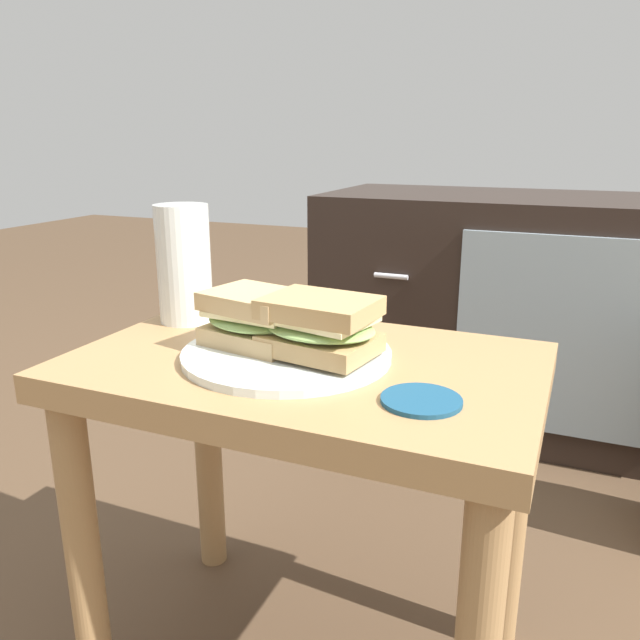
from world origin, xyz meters
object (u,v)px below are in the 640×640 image
at_px(sandwich_back, 320,326).
at_px(coaster, 421,400).
at_px(plate, 287,354).
at_px(tv_cabinet, 517,312).
at_px(sandwich_front, 254,319).
at_px(beer_glass, 184,265).

xyz_separation_m(sandwich_back, coaster, (0.14, -0.06, -0.04)).
bearing_deg(plate, tv_cabinet, 79.40).
xyz_separation_m(sandwich_front, coaster, (0.23, -0.07, -0.04)).
relative_size(sandwich_front, beer_glass, 0.85).
bearing_deg(sandwich_back, plate, 174.30).
bearing_deg(coaster, sandwich_back, 155.57).
distance_m(plate, sandwich_back, 0.06).
relative_size(plate, coaster, 3.06).
bearing_deg(plate, coaster, -20.09).
distance_m(plate, sandwich_front, 0.06).
bearing_deg(sandwich_back, beer_glass, 159.85).
xyz_separation_m(sandwich_front, beer_glass, (-0.16, 0.08, 0.04)).
relative_size(tv_cabinet, sandwich_front, 6.77).
bearing_deg(tv_cabinet, beer_glass, -113.68).
xyz_separation_m(plate, sandwich_back, (0.05, -0.00, 0.04)).
height_order(sandwich_back, beer_glass, beer_glass).
bearing_deg(plate, beer_glass, 156.86).
height_order(tv_cabinet, sandwich_front, tv_cabinet).
bearing_deg(sandwich_front, beer_glass, 152.40).
height_order(tv_cabinet, coaster, tv_cabinet).
bearing_deg(beer_glass, plate, -23.14).
bearing_deg(plate, sandwich_back, -5.70).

